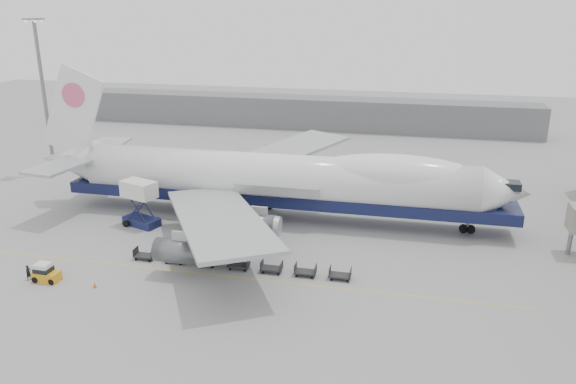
% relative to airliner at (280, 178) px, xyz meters
% --- Properties ---
extents(ground, '(260.00, 260.00, 0.00)m').
position_rel_airliner_xyz_m(ground, '(-0.64, -12.00, -5.62)').
color(ground, gray).
rests_on(ground, ground).
extents(apron_line, '(60.00, 0.15, 0.01)m').
position_rel_airliner_xyz_m(apron_line, '(-0.64, -18.00, -5.62)').
color(apron_line, gold).
rests_on(apron_line, ground).
extents(hangar, '(110.00, 8.00, 7.00)m').
position_rel_airliner_xyz_m(hangar, '(-10.64, 58.00, -2.12)').
color(hangar, slate).
rests_on(hangar, ground).
extents(floodlight_mast, '(2.40, 2.40, 25.43)m').
position_rel_airliner_xyz_m(floodlight_mast, '(-42.64, 12.00, 8.64)').
color(floodlight_mast, slate).
rests_on(floodlight_mast, ground).
extents(airliner, '(67.00, 55.30, 19.98)m').
position_rel_airliner_xyz_m(airliner, '(0.00, 0.00, 0.00)').
color(airliner, white).
rests_on(airliner, ground).
extents(catering_truck, '(5.35, 4.41, 6.07)m').
position_rel_airliner_xyz_m(catering_truck, '(-17.16, -6.57, -2.19)').
color(catering_truck, '#181F49').
rests_on(catering_truck, ground).
extents(baggage_tug, '(2.74, 1.55, 1.98)m').
position_rel_airliner_xyz_m(baggage_tug, '(-19.86, -23.10, -4.74)').
color(baggage_tug, orange).
rests_on(baggage_tug, ground).
extents(ground_worker, '(0.52, 0.68, 1.68)m').
position_rel_airliner_xyz_m(ground_worker, '(-21.74, -23.30, -4.78)').
color(ground_worker, black).
rests_on(ground_worker, ground).
extents(traffic_cone, '(0.39, 0.39, 0.58)m').
position_rel_airliner_xyz_m(traffic_cone, '(-14.11, -23.31, -5.35)').
color(traffic_cone, '#DE4E0B').
rests_on(traffic_cone, ground).
extents(dolly_0, '(2.30, 1.35, 1.30)m').
position_rel_airliner_xyz_m(dolly_0, '(-12.09, -15.99, -5.09)').
color(dolly_0, '#2D2D30').
rests_on(dolly_0, ground).
extents(dolly_1, '(2.30, 1.35, 1.30)m').
position_rel_airliner_xyz_m(dolly_1, '(-8.36, -15.99, -5.09)').
color(dolly_1, '#2D2D30').
rests_on(dolly_1, ground).
extents(dolly_2, '(2.30, 1.35, 1.30)m').
position_rel_airliner_xyz_m(dolly_2, '(-4.63, -15.99, -5.09)').
color(dolly_2, '#2D2D30').
rests_on(dolly_2, ground).
extents(dolly_3, '(2.30, 1.35, 1.30)m').
position_rel_airliner_xyz_m(dolly_3, '(-0.90, -15.99, -5.09)').
color(dolly_3, '#2D2D30').
rests_on(dolly_3, ground).
extents(dolly_4, '(2.30, 1.35, 1.30)m').
position_rel_airliner_xyz_m(dolly_4, '(2.83, -15.99, -5.09)').
color(dolly_4, '#2D2D30').
rests_on(dolly_4, ground).
extents(dolly_5, '(2.30, 1.35, 1.30)m').
position_rel_airliner_xyz_m(dolly_5, '(6.55, -15.99, -5.09)').
color(dolly_5, '#2D2D30').
rests_on(dolly_5, ground).
extents(dolly_6, '(2.30, 1.35, 1.30)m').
position_rel_airliner_xyz_m(dolly_6, '(10.28, -15.99, -5.09)').
color(dolly_6, '#2D2D30').
rests_on(dolly_6, ground).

